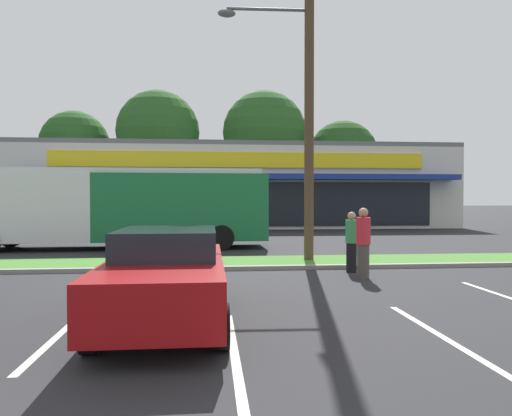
{
  "coord_description": "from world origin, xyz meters",
  "views": [
    {
      "loc": [
        0.28,
        -0.9,
        2.08
      ],
      "look_at": [
        2.11,
        18.1,
        1.67
      ],
      "focal_mm": 33.55,
      "sensor_mm": 36.0,
      "label": 1
    }
  ],
  "objects_px": {
    "car_2": "(167,275)",
    "pedestrian_near_bench": "(363,243)",
    "utility_pole": "(305,77)",
    "city_bus": "(113,205)",
    "car_0": "(189,222)",
    "car_1": "(2,223)",
    "pedestrian_by_pole": "(352,242)"
  },
  "relations": [
    {
      "from": "utility_pole",
      "to": "car_1",
      "type": "distance_m",
      "value": 17.62
    },
    {
      "from": "pedestrian_near_bench",
      "to": "pedestrian_by_pole",
      "type": "bearing_deg",
      "value": -32.27
    },
    {
      "from": "utility_pole",
      "to": "car_1",
      "type": "xyz_separation_m",
      "value": [
        -13.43,
        10.2,
        -5.11
      ]
    },
    {
      "from": "utility_pole",
      "to": "car_0",
      "type": "bearing_deg",
      "value": 110.93
    },
    {
      "from": "car_0",
      "to": "car_2",
      "type": "bearing_deg",
      "value": -88.77
    },
    {
      "from": "car_0",
      "to": "car_2",
      "type": "xyz_separation_m",
      "value": [
        0.38,
        -17.64,
        0.03
      ]
    },
    {
      "from": "car_0",
      "to": "car_1",
      "type": "distance_m",
      "value": 9.35
    },
    {
      "from": "car_0",
      "to": "car_1",
      "type": "bearing_deg",
      "value": -176.85
    },
    {
      "from": "utility_pole",
      "to": "pedestrian_by_pole",
      "type": "bearing_deg",
      "value": -64.03
    },
    {
      "from": "car_1",
      "to": "pedestrian_by_pole",
      "type": "height_order",
      "value": "pedestrian_by_pole"
    },
    {
      "from": "car_0",
      "to": "city_bus",
      "type": "bearing_deg",
      "value": -117.02
    },
    {
      "from": "car_0",
      "to": "pedestrian_by_pole",
      "type": "distance_m",
      "value": 13.61
    },
    {
      "from": "utility_pole",
      "to": "city_bus",
      "type": "xyz_separation_m",
      "value": [
        -6.97,
        5.08,
        -4.13
      ]
    },
    {
      "from": "pedestrian_near_bench",
      "to": "pedestrian_by_pole",
      "type": "height_order",
      "value": "pedestrian_near_bench"
    },
    {
      "from": "car_0",
      "to": "pedestrian_near_bench",
      "type": "relative_size",
      "value": 2.61
    },
    {
      "from": "car_0",
      "to": "pedestrian_near_bench",
      "type": "distance_m",
      "value": 14.6
    },
    {
      "from": "utility_pole",
      "to": "car_0",
      "type": "relative_size",
      "value": 2.33
    },
    {
      "from": "utility_pole",
      "to": "car_2",
      "type": "distance_m",
      "value": 9.37
    },
    {
      "from": "utility_pole",
      "to": "car_0",
      "type": "distance_m",
      "value": 12.56
    },
    {
      "from": "city_bus",
      "to": "utility_pole",
      "type": "bearing_deg",
      "value": 142.33
    },
    {
      "from": "car_2",
      "to": "pedestrian_near_bench",
      "type": "height_order",
      "value": "pedestrian_near_bench"
    },
    {
      "from": "car_0",
      "to": "car_2",
      "type": "height_order",
      "value": "car_2"
    },
    {
      "from": "utility_pole",
      "to": "pedestrian_near_bench",
      "type": "relative_size",
      "value": 6.08
    },
    {
      "from": "pedestrian_by_pole",
      "to": "car_0",
      "type": "bearing_deg",
      "value": 70.66
    },
    {
      "from": "utility_pole",
      "to": "pedestrian_near_bench",
      "type": "distance_m",
      "value": 5.89
    },
    {
      "from": "city_bus",
      "to": "car_0",
      "type": "bearing_deg",
      "value": -118.61
    },
    {
      "from": "pedestrian_by_pole",
      "to": "utility_pole",
      "type": "bearing_deg",
      "value": 74.9
    },
    {
      "from": "car_1",
      "to": "pedestrian_near_bench",
      "type": "relative_size",
      "value": 2.63
    },
    {
      "from": "car_2",
      "to": "pedestrian_by_pole",
      "type": "bearing_deg",
      "value": 137.03
    },
    {
      "from": "city_bus",
      "to": "pedestrian_near_bench",
      "type": "distance_m",
      "value": 11.33
    },
    {
      "from": "pedestrian_by_pole",
      "to": "car_1",
      "type": "bearing_deg",
      "value": 98.78
    },
    {
      "from": "utility_pole",
      "to": "pedestrian_by_pole",
      "type": "distance_m",
      "value": 5.49
    }
  ]
}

